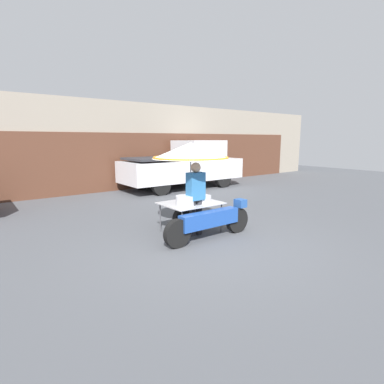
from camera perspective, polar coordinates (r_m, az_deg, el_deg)
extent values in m
plane|color=#4C4F54|center=(6.19, 2.66, -9.78)|extent=(36.00, 36.00, 0.00)
cube|color=gray|center=(13.22, -20.85, 8.16)|extent=(28.00, 2.00, 3.63)
cube|color=#563323|center=(12.26, -19.30, 5.18)|extent=(23.80, 0.06, 2.36)
cylinder|color=black|center=(6.91, 8.55, -5.30)|extent=(0.57, 0.14, 0.57)
cylinder|color=black|center=(5.89, -2.81, -7.90)|extent=(0.57, 0.14, 0.57)
cube|color=#1E479E|center=(6.32, 3.35, -5.14)|extent=(1.45, 0.24, 0.32)
cube|color=#234C93|center=(6.89, 9.20, -2.11)|extent=(0.20, 0.24, 0.18)
cylinder|color=black|center=(7.11, -1.74, -4.98)|extent=(0.51, 0.14, 0.51)
cylinder|color=#515156|center=(6.87, 5.61, -4.92)|extent=(0.03, 0.03, 0.66)
cylinder|color=#515156|center=(7.51, 1.11, -3.57)|extent=(0.03, 0.03, 0.66)
cylinder|color=#515156|center=(6.20, -1.91, -6.51)|extent=(0.03, 0.03, 0.66)
cylinder|color=#515156|center=(6.91, -6.08, -4.84)|extent=(0.03, 0.03, 0.66)
cube|color=#B2B2B7|center=(6.77, -0.25, -2.11)|extent=(1.29, 1.02, 0.02)
cylinder|color=#B2B2B7|center=(6.68, -0.26, 2.14)|extent=(0.03, 0.03, 0.99)
cone|color=white|center=(6.62, -0.26, 7.89)|extent=(1.71, 1.71, 0.35)
torus|color=orange|center=(6.63, -0.26, 6.55)|extent=(1.67, 1.67, 0.05)
cylinder|color=silver|center=(6.44, -1.37, -1.67)|extent=(0.39, 0.39, 0.22)
cylinder|color=silver|center=(6.77, 2.05, -1.34)|extent=(0.39, 0.39, 0.16)
cylinder|color=red|center=(7.18, 0.66, -0.55)|extent=(0.21, 0.21, 0.19)
cylinder|color=#2D2D33|center=(6.56, 0.07, -4.98)|extent=(0.14, 0.14, 0.80)
cylinder|color=#2D2D33|center=(6.67, 1.31, -4.73)|extent=(0.14, 0.14, 0.80)
cube|color=teal|center=(6.47, 0.71, 1.12)|extent=(0.38, 0.22, 0.60)
sphere|color=tan|center=(6.42, 0.72, 4.70)|extent=(0.22, 0.22, 0.22)
cylinder|color=black|center=(13.26, 5.93, 2.54)|extent=(0.76, 0.24, 0.76)
cylinder|color=black|center=(14.47, 1.58, 3.21)|extent=(0.76, 0.24, 0.76)
cylinder|color=black|center=(11.35, -5.93, 1.28)|extent=(0.76, 0.24, 0.76)
cylinder|color=black|center=(12.74, -9.69, 2.15)|extent=(0.76, 0.24, 0.76)
cube|color=silver|center=(12.83, -1.73, 4.26)|extent=(5.31, 1.89, 0.85)
cube|color=silver|center=(13.28, 1.27, 8.06)|extent=(1.80, 1.74, 0.81)
cube|color=#2D2D33|center=(12.21, -5.84, 6.40)|extent=(2.76, 1.82, 0.08)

